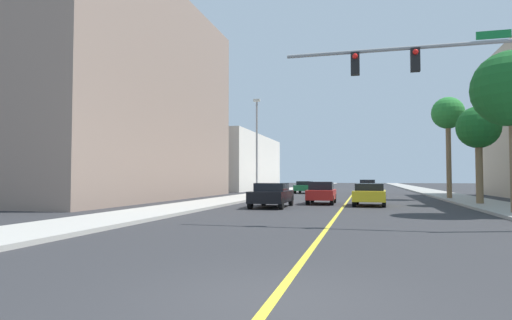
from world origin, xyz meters
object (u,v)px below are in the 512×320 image
palm_near (511,89)px  palm_mid (478,129)px  car_silver (367,186)px  street_lamp (257,143)px  traffic_signal_mast (468,83)px  car_yellow (370,194)px  car_black (272,195)px  palm_far (448,115)px  car_red (322,193)px  car_green (305,187)px

palm_near → palm_mid: bearing=87.7°
car_silver → street_lamp: bearing=-119.8°
street_lamp → palm_near: (15.40, -12.51, 1.16)m
traffic_signal_mast → car_yellow: bearing=105.8°
street_lamp → car_black: size_ratio=1.86×
palm_far → car_red: 13.45m
street_lamp → car_green: 13.75m
palm_mid → car_green: size_ratio=1.42×
palm_near → car_silver: size_ratio=1.85×
car_black → car_green: (-1.22, 22.84, -0.04)m
palm_near → car_black: (-11.96, 2.65, -5.10)m
street_lamp → car_silver: street_lamp is taller
palm_far → car_silver: bearing=114.0°
street_lamp → car_black: (3.44, -9.86, -3.94)m
palm_near → car_green: 29.15m
car_black → car_red: bearing=56.4°
palm_near → car_green: size_ratio=1.75×
car_silver → car_green: (-6.81, -2.67, -0.06)m
car_red → car_yellow: 3.28m
palm_mid → car_green: bearing=126.3°
car_red → car_silver: bearing=81.2°
street_lamp → car_yellow: (9.06, -7.08, -3.96)m
car_yellow → car_black: car_black is taller
palm_mid → car_yellow: bearing=-165.4°
palm_far → car_green: bearing=139.3°
car_yellow → car_silver: bearing=92.6°
car_black → traffic_signal_mast: bearing=-44.6°
car_yellow → car_black: 6.27m
palm_near → car_green: bearing=117.3°
car_silver → car_yellow: (0.02, -22.72, -0.05)m
palm_far → car_black: (-11.77, -11.66, -5.94)m
palm_near → car_yellow: 9.80m
palm_near → car_silver: 29.32m
palm_near → palm_mid: size_ratio=1.23×
traffic_signal_mast → palm_near: size_ratio=1.21×
car_silver → car_black: size_ratio=0.92×
traffic_signal_mast → car_black: size_ratio=2.05×
palm_far → car_red: palm_far is taller
car_green → car_silver: bearing=-157.0°
street_lamp → palm_near: street_lamp is taller
traffic_signal_mast → car_yellow: traffic_signal_mast is taller
palm_near → car_black: palm_near is taller
street_lamp → car_silver: size_ratio=2.03×
palm_mid → palm_far: size_ratio=0.76×
palm_near → car_silver: (-6.37, 28.16, -5.08)m
palm_near → car_silver: bearing=102.7°
palm_far → car_red: (-9.24, -7.77, -5.94)m
car_yellow → car_green: car_yellow is taller
car_silver → car_yellow: 22.72m
car_silver → car_yellow: car_silver is taller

